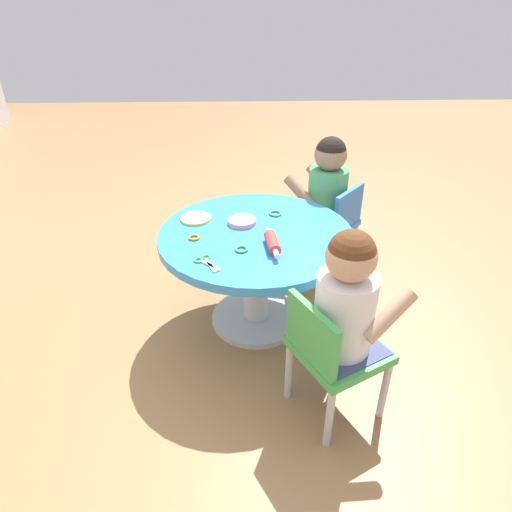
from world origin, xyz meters
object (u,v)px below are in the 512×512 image
object	(u,v)px
child_chair_right	(330,224)
craft_table	(256,255)
seated_child_right	(327,184)
craft_scissors	(206,262)
rolling_pin	(272,243)
seated_child_left	(347,298)
child_chair_left	(332,351)

from	to	relation	value
child_chair_right	craft_table	bearing A→B (deg)	136.18
craft_table	seated_child_right	distance (m)	0.64
craft_table	craft_scissors	xyz separation A→B (m)	(-0.25, 0.21, 0.12)
child_chair_right	rolling_pin	size ratio (longest dim) A/B	2.32
craft_table	seated_child_left	distance (m)	0.64
craft_table	rolling_pin	bearing A→B (deg)	-155.94
child_chair_left	craft_scissors	world-z (taller)	child_chair_left
seated_child_left	craft_table	bearing A→B (deg)	28.32
seated_child_left	craft_scissors	size ratio (longest dim) A/B	3.66
seated_child_left	craft_scissors	world-z (taller)	seated_child_left
child_chair_left	seated_child_right	world-z (taller)	seated_child_right
child_chair_right	seated_child_right	bearing A→B (deg)	49.39
child_chair_left	seated_child_right	xyz separation A→B (m)	(1.04, -0.14, 0.23)
child_chair_left	seated_child_right	bearing A→B (deg)	-7.72
child_chair_left	child_chair_right	distance (m)	1.02
craft_scissors	child_chair_left	bearing A→B (deg)	-123.88
child_chair_left	seated_child_left	xyz separation A→B (m)	(0.02, -0.04, 0.23)
seated_child_left	child_chair_right	size ratio (longest dim) A/B	0.95
craft_scissors	rolling_pin	bearing A→B (deg)	-68.42
seated_child_right	child_chair_left	bearing A→B (deg)	172.28
seated_child_left	rolling_pin	xyz separation A→B (m)	(0.40, 0.23, -0.01)
craft_table	child_chair_right	world-z (taller)	child_chair_right
craft_table	rolling_pin	world-z (taller)	rolling_pin
craft_table	child_chair_left	world-z (taller)	child_chair_left
seated_child_left	craft_scissors	distance (m)	0.58
craft_table	child_chair_right	size ratio (longest dim) A/B	1.64
craft_table	child_chair_right	distance (m)	0.62
seated_child_left	craft_scissors	bearing A→B (deg)	59.58
craft_table	seated_child_left	bearing A→B (deg)	-151.68
seated_child_left	seated_child_right	xyz separation A→B (m)	(1.02, -0.11, 0.00)
seated_child_right	rolling_pin	size ratio (longest dim) A/B	2.21
child_chair_left	child_chair_right	xyz separation A→B (m)	(1.01, -0.17, 0.00)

